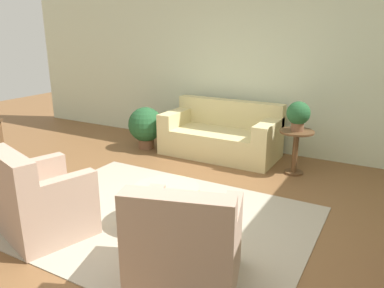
{
  "coord_description": "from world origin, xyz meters",
  "views": [
    {
      "loc": [
        2.15,
        -3.03,
        2.01
      ],
      "look_at": [
        0.15,
        0.55,
        0.75
      ],
      "focal_mm": 35.0,
      "sensor_mm": 36.0,
      "label": 1
    }
  ],
  "objects_px": {
    "side_table": "(296,145)",
    "potted_plant_floor": "(146,125)",
    "potted_plant_on_side_table": "(298,114)",
    "couch": "(221,136)",
    "armchair_right": "(185,248)",
    "ottoman_table": "(166,200)",
    "armchair_left": "(40,202)"
  },
  "relations": [
    {
      "from": "side_table",
      "to": "potted_plant_floor",
      "type": "distance_m",
      "value": 2.59
    },
    {
      "from": "side_table",
      "to": "potted_plant_floor",
      "type": "bearing_deg",
      "value": -178.89
    },
    {
      "from": "side_table",
      "to": "potted_plant_on_side_table",
      "type": "bearing_deg",
      "value": 0.0
    },
    {
      "from": "side_table",
      "to": "potted_plant_on_side_table",
      "type": "height_order",
      "value": "potted_plant_on_side_table"
    },
    {
      "from": "potted_plant_floor",
      "to": "potted_plant_on_side_table",
      "type": "bearing_deg",
      "value": 1.11
    },
    {
      "from": "side_table",
      "to": "potted_plant_floor",
      "type": "height_order",
      "value": "potted_plant_floor"
    },
    {
      "from": "couch",
      "to": "side_table",
      "type": "bearing_deg",
      "value": -12.22
    },
    {
      "from": "couch",
      "to": "potted_plant_floor",
      "type": "height_order",
      "value": "couch"
    },
    {
      "from": "couch",
      "to": "armchair_right",
      "type": "bearing_deg",
      "value": -69.99
    },
    {
      "from": "couch",
      "to": "potted_plant_floor",
      "type": "relative_size",
      "value": 2.58
    },
    {
      "from": "couch",
      "to": "side_table",
      "type": "distance_m",
      "value": 1.33
    },
    {
      "from": "ottoman_table",
      "to": "couch",
      "type": "bearing_deg",
      "value": 101.12
    },
    {
      "from": "armchair_right",
      "to": "side_table",
      "type": "height_order",
      "value": "armchair_right"
    },
    {
      "from": "armchair_left",
      "to": "armchair_right",
      "type": "bearing_deg",
      "value": 0.0
    },
    {
      "from": "armchair_right",
      "to": "side_table",
      "type": "distance_m",
      "value": 2.94
    },
    {
      "from": "ottoman_table",
      "to": "side_table",
      "type": "bearing_deg",
      "value": 69.3
    },
    {
      "from": "couch",
      "to": "armchair_left",
      "type": "height_order",
      "value": "armchair_left"
    },
    {
      "from": "armchair_left",
      "to": "armchair_right",
      "type": "xyz_separation_m",
      "value": [
        1.68,
        0.0,
        0.0
      ]
    },
    {
      "from": "couch",
      "to": "potted_plant_floor",
      "type": "bearing_deg",
      "value": -165.74
    },
    {
      "from": "ottoman_table",
      "to": "potted_plant_on_side_table",
      "type": "bearing_deg",
      "value": 69.3
    },
    {
      "from": "armchair_right",
      "to": "side_table",
      "type": "bearing_deg",
      "value": 87.65
    },
    {
      "from": "armchair_left",
      "to": "armchair_right",
      "type": "height_order",
      "value": "same"
    },
    {
      "from": "armchair_right",
      "to": "ottoman_table",
      "type": "relative_size",
      "value": 1.41
    },
    {
      "from": "couch",
      "to": "ottoman_table",
      "type": "xyz_separation_m",
      "value": [
        0.48,
        -2.43,
        -0.04
      ]
    },
    {
      "from": "side_table",
      "to": "potted_plant_floor",
      "type": "xyz_separation_m",
      "value": [
        -2.59,
        -0.05,
        -0.02
      ]
    },
    {
      "from": "potted_plant_floor",
      "to": "armchair_left",
      "type": "bearing_deg",
      "value": -74.72
    },
    {
      "from": "armchair_left",
      "to": "side_table",
      "type": "distance_m",
      "value": 3.45
    },
    {
      "from": "armchair_left",
      "to": "ottoman_table",
      "type": "bearing_deg",
      "value": 38.42
    },
    {
      "from": "potted_plant_on_side_table",
      "to": "armchair_right",
      "type": "bearing_deg",
      "value": -92.35
    },
    {
      "from": "couch",
      "to": "potted_plant_on_side_table",
      "type": "bearing_deg",
      "value": -12.22
    },
    {
      "from": "ottoman_table",
      "to": "potted_plant_floor",
      "type": "xyz_separation_m",
      "value": [
        -1.78,
        2.1,
        0.13
      ]
    },
    {
      "from": "ottoman_table",
      "to": "potted_plant_floor",
      "type": "relative_size",
      "value": 0.99
    }
  ]
}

